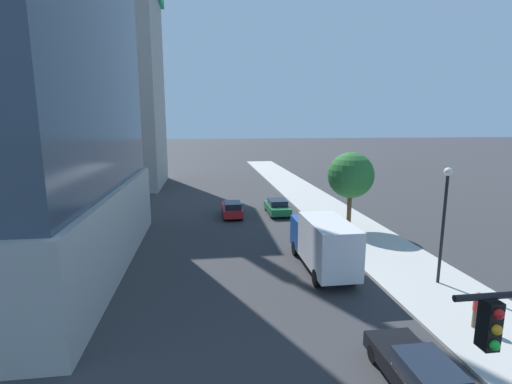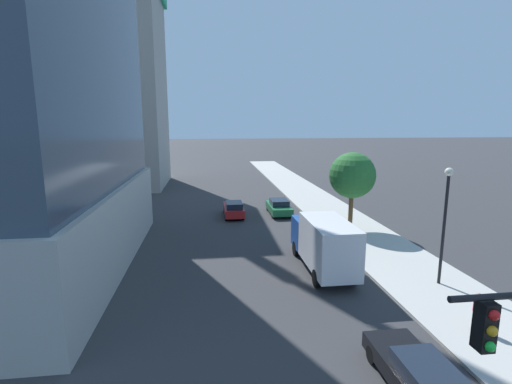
{
  "view_description": "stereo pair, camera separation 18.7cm",
  "coord_description": "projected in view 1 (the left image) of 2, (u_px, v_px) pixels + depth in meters",
  "views": [
    {
      "loc": [
        -4.27,
        -2.14,
        8.73
      ],
      "look_at": [
        -1.71,
        16.59,
        5.18
      ],
      "focal_mm": 26.21,
      "sensor_mm": 36.0,
      "label": 1
    },
    {
      "loc": [
        -4.08,
        -2.16,
        8.73
      ],
      "look_at": [
        -1.71,
        16.59,
        5.18
      ],
      "focal_mm": 26.21,
      "sensor_mm": 36.0,
      "label": 2
    }
  ],
  "objects": [
    {
      "name": "car_green",
      "position": [
        277.0,
        207.0,
        35.98
      ],
      "size": [
        1.91,
        4.52,
        1.43
      ],
      "color": "#1E6638",
      "rests_on": "ground"
    },
    {
      "name": "car_black",
      "position": [
        420.0,
        372.0,
        12.19
      ],
      "size": [
        1.81,
        4.4,
        1.36
      ],
      "color": "black",
      "rests_on": "ground"
    },
    {
      "name": "box_truck",
      "position": [
        323.0,
        242.0,
        21.96
      ],
      "size": [
        2.27,
        7.11,
        3.26
      ],
      "color": "#1E4799",
      "rests_on": "ground"
    },
    {
      "name": "sidewalk",
      "position": [
        389.0,
        255.0,
        24.73
      ],
      "size": [
        5.5,
        120.0,
        0.15
      ],
      "primitive_type": "cube",
      "color": "#B2AFA8",
      "rests_on": "ground"
    },
    {
      "name": "pedestrian_red_shirt",
      "position": [
        477.0,
        309.0,
        15.74
      ],
      "size": [
        0.34,
        0.34,
        1.59
      ],
      "color": "brown",
      "rests_on": "sidewalk"
    },
    {
      "name": "street_lamp",
      "position": [
        445.0,
        209.0,
        19.57
      ],
      "size": [
        0.44,
        0.44,
        6.29
      ],
      "color": "black",
      "rests_on": "sidewalk"
    },
    {
      "name": "street_tree",
      "position": [
        351.0,
        175.0,
        29.89
      ],
      "size": [
        3.69,
        3.69,
        6.24
      ],
      "color": "brown",
      "rests_on": "sidewalk"
    },
    {
      "name": "construction_building",
      "position": [
        100.0,
        70.0,
        49.08
      ],
      "size": [
        20.13,
        25.19,
        36.93
      ],
      "color": "#9E9B93",
      "rests_on": "ground"
    },
    {
      "name": "car_red",
      "position": [
        232.0,
        209.0,
        34.88
      ],
      "size": [
        1.75,
        4.41,
        1.52
      ],
      "color": "red",
      "rests_on": "ground"
    }
  ]
}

